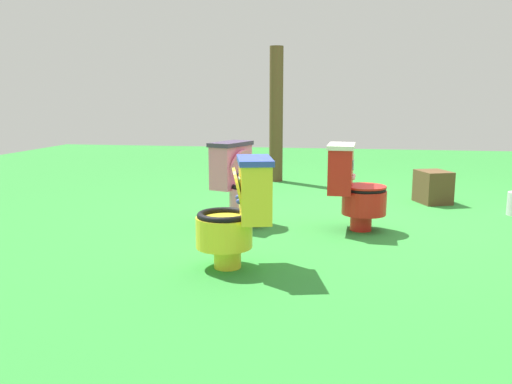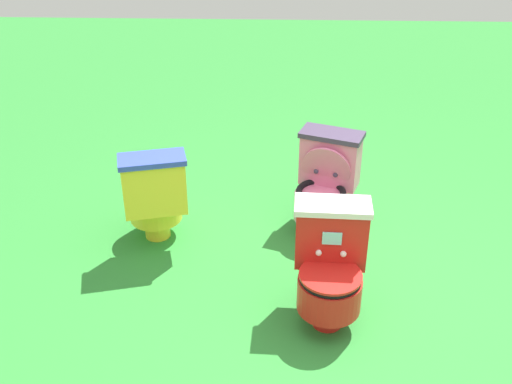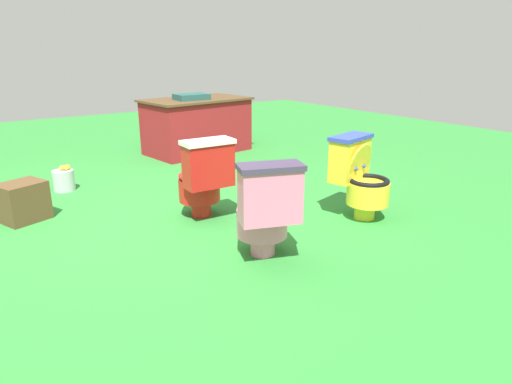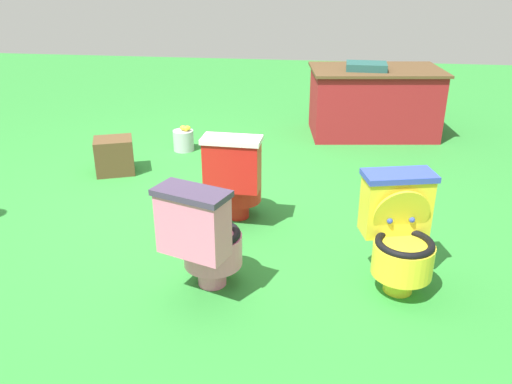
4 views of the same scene
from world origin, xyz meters
The scene contains 4 objects.
ground centered at (0.00, 0.00, 0.00)m, with size 14.00×14.00×0.00m, color #2D8433.
toilet_yellow centered at (1.56, -0.92, 0.37)m, with size 0.51×0.57×0.73m.
toilet_pink centered at (0.39, -1.14, 0.37)m, with size 0.55×0.60×0.73m.
toilet_red centered at (0.41, -0.17, 0.37)m, with size 0.44×0.51×0.73m.
Camera 2 is at (0.74, 2.72, 2.54)m, focal length 43.63 mm.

